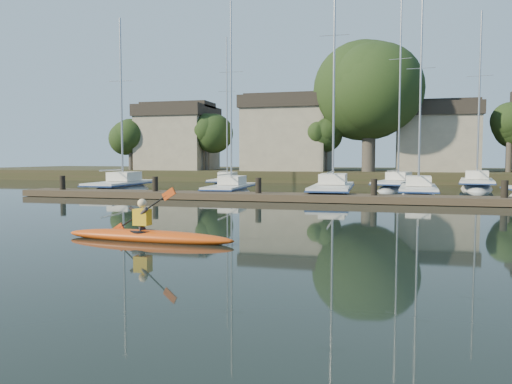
% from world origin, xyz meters
% --- Properties ---
extents(ground, '(160.00, 160.00, 0.00)m').
position_xyz_m(ground, '(0.00, 0.00, 0.00)').
color(ground, black).
rests_on(ground, ground).
extents(kayak, '(5.03, 1.17, 1.60)m').
position_xyz_m(kayak, '(-2.69, 0.59, 0.19)').
color(kayak, '#CD500F').
rests_on(kayak, ground).
extents(dock, '(34.00, 2.00, 1.80)m').
position_xyz_m(dock, '(0.00, 14.00, 0.20)').
color(dock, '#4E3B2C').
rests_on(dock, ground).
extents(sailboat_0, '(2.62, 8.22, 12.91)m').
position_xyz_m(sailboat_0, '(-13.65, 18.42, -0.21)').
color(sailboat_0, silver).
rests_on(sailboat_0, ground).
extents(sailboat_1, '(2.31, 8.03, 13.01)m').
position_xyz_m(sailboat_1, '(-5.76, 17.79, -0.18)').
color(sailboat_1, silver).
rests_on(sailboat_1, ground).
extents(sailboat_2, '(2.54, 9.82, 16.17)m').
position_xyz_m(sailboat_2, '(0.52, 17.89, -0.20)').
color(sailboat_2, silver).
rests_on(sailboat_2, ground).
extents(sailboat_3, '(2.51, 8.06, 12.83)m').
position_xyz_m(sailboat_3, '(5.40, 18.52, -0.19)').
color(sailboat_3, silver).
rests_on(sailboat_3, ground).
extents(sailboat_5, '(2.66, 8.16, 13.26)m').
position_xyz_m(sailboat_5, '(-9.19, 27.58, -0.17)').
color(sailboat_5, silver).
rests_on(sailboat_5, ground).
extents(sailboat_6, '(4.19, 10.40, 16.18)m').
position_xyz_m(sailboat_6, '(4.39, 26.32, -0.19)').
color(sailboat_6, silver).
rests_on(sailboat_6, ground).
extents(sailboat_7, '(3.60, 9.04, 14.18)m').
position_xyz_m(sailboat_7, '(9.97, 27.39, -0.21)').
color(sailboat_7, silver).
rests_on(sailboat_7, ground).
extents(shore, '(90.00, 25.25, 12.75)m').
position_xyz_m(shore, '(1.61, 40.29, 3.23)').
color(shore, '#282F17').
rests_on(shore, ground).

